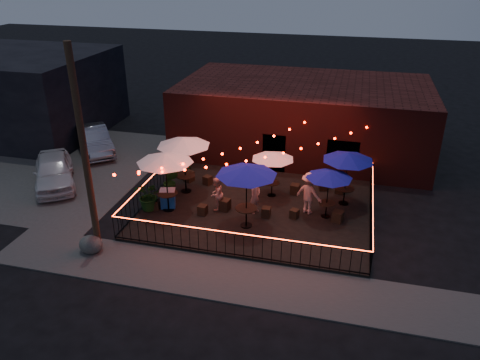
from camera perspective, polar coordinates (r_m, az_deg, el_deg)
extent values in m
plane|color=black|center=(19.73, 0.83, -6.38)|extent=(110.00, 110.00, 0.00)
cube|color=black|center=(21.38, 2.08, -3.45)|extent=(10.00, 8.00, 0.15)
cube|color=#44423F|center=(17.14, -1.77, -11.91)|extent=(18.00, 2.50, 0.05)
cube|color=#44423F|center=(27.78, -21.92, 1.60)|extent=(11.00, 12.00, 0.02)
cube|color=#37120F|center=(27.76, 7.76, 7.66)|extent=(14.00, 8.00, 4.00)
cube|color=black|center=(24.58, 4.18, 3.19)|extent=(1.20, 0.24, 2.20)
cube|color=black|center=(24.09, 12.44, 3.44)|extent=(1.60, 0.24, 1.20)
cube|color=black|center=(34.35, -26.20, 9.65)|extent=(12.00, 9.00, 5.00)
cylinder|color=#362616|center=(17.73, -18.40, 2.89)|extent=(0.26, 0.26, 8.00)
cube|color=black|center=(17.99, -0.68, -9.04)|extent=(10.00, 0.04, 0.04)
cube|color=black|center=(17.48, -0.69, -6.56)|extent=(10.00, 0.04, 0.04)
cube|color=#FF3B16|center=(17.46, -0.69, -6.48)|extent=(10.00, 0.03, 0.02)
cube|color=black|center=(22.74, -10.32, -1.55)|extent=(0.04, 8.00, 0.04)
cube|color=black|center=(22.34, -10.50, 0.55)|extent=(0.04, 8.00, 0.04)
cube|color=#FF3B16|center=(22.33, -10.51, 0.62)|extent=(0.03, 8.00, 0.02)
cube|color=black|center=(20.99, 15.59, -4.59)|extent=(0.04, 8.00, 0.04)
cube|color=black|center=(20.55, 15.89, -2.37)|extent=(0.04, 8.00, 0.04)
cube|color=#FF3B16|center=(20.54, 15.90, -2.30)|extent=(0.03, 8.00, 0.02)
cylinder|color=black|center=(21.32, -8.69, -3.55)|extent=(0.49, 0.49, 0.03)
cylinder|color=black|center=(21.13, -8.76, -2.61)|extent=(0.07, 0.07, 0.81)
cylinder|color=black|center=(20.94, -8.83, -1.61)|extent=(0.90, 0.90, 0.04)
cylinder|color=black|center=(20.71, -8.93, -0.34)|extent=(0.05, 0.05, 2.70)
cone|color=white|center=(20.23, -9.15, 2.67)|extent=(3.01, 3.01, 0.39)
cylinder|color=black|center=(22.85, -6.58, -1.32)|extent=(0.50, 0.50, 0.03)
cylinder|color=black|center=(22.67, -6.63, -0.41)|extent=(0.07, 0.07, 0.82)
cylinder|color=black|center=(22.49, -6.68, 0.56)|extent=(0.91, 0.91, 0.05)
cylinder|color=black|center=(22.27, -6.75, 1.78)|extent=(0.05, 0.05, 2.74)
cone|color=white|center=(21.81, -6.91, 4.66)|extent=(2.94, 2.94, 0.40)
cylinder|color=black|center=(19.89, 0.76, -5.54)|extent=(0.50, 0.50, 0.03)
cylinder|color=black|center=(19.68, 0.77, -4.53)|extent=(0.07, 0.07, 0.82)
cylinder|color=black|center=(19.47, 0.78, -3.45)|extent=(0.92, 0.92, 0.05)
cylinder|color=black|center=(19.22, 0.78, -2.08)|extent=(0.05, 0.05, 2.75)
cone|color=#0A1187|center=(18.69, 0.81, 1.18)|extent=(3.30, 3.30, 0.40)
cylinder|color=black|center=(22.36, 3.87, -1.85)|extent=(0.40, 0.40, 0.03)
cylinder|color=black|center=(22.21, 3.90, -1.11)|extent=(0.05, 0.05, 0.65)
cylinder|color=black|center=(22.07, 3.92, -0.33)|extent=(0.73, 0.73, 0.04)
cylinder|color=black|center=(21.89, 3.95, 0.66)|extent=(0.04, 0.04, 2.18)
cone|color=white|center=(21.50, 4.03, 2.96)|extent=(2.39, 2.39, 0.32)
cylinder|color=black|center=(20.90, 10.39, -4.35)|extent=(0.40, 0.40, 0.03)
cylinder|color=black|center=(20.74, 10.46, -3.58)|extent=(0.05, 0.05, 0.65)
cylinder|color=black|center=(20.58, 10.53, -2.77)|extent=(0.72, 0.72, 0.04)
cylinder|color=black|center=(20.39, 10.62, -1.74)|extent=(0.04, 0.04, 2.17)
cone|color=#0A1187|center=(19.98, 10.84, 0.68)|extent=(2.38, 2.38, 0.32)
cylinder|color=black|center=(22.12, 12.48, -2.76)|extent=(0.46, 0.46, 0.03)
cylinder|color=black|center=(21.95, 12.58, -1.91)|extent=(0.06, 0.06, 0.75)
cylinder|color=black|center=(21.78, 12.67, -1.01)|extent=(0.83, 0.83, 0.04)
cylinder|color=black|center=(21.57, 12.79, 0.13)|extent=(0.05, 0.05, 2.50)
cone|color=#0A1187|center=(21.13, 13.08, 2.81)|extent=(2.91, 2.91, 0.37)
cube|color=black|center=(21.36, -10.34, -3.01)|extent=(0.45, 0.45, 0.44)
cube|color=black|center=(20.69, -4.59, -3.66)|extent=(0.41, 0.41, 0.44)
cube|color=black|center=(23.77, -6.28, 0.46)|extent=(0.58, 0.58, 0.52)
cube|color=black|center=(23.36, -3.98, -0.02)|extent=(0.49, 0.49, 0.44)
cube|color=black|center=(20.98, -1.85, -3.02)|extent=(0.50, 0.50, 0.51)
cube|color=black|center=(20.48, 3.21, -3.94)|extent=(0.37, 0.37, 0.44)
cube|color=black|center=(23.30, 2.00, 0.05)|extent=(0.52, 0.52, 0.51)
cube|color=black|center=(22.53, 6.72, -1.10)|extent=(0.44, 0.44, 0.48)
cube|color=black|center=(20.50, 6.64, -4.10)|extent=(0.43, 0.43, 0.40)
cube|color=black|center=(20.49, 11.84, -4.38)|extent=(0.53, 0.53, 0.50)
cube|color=black|center=(23.13, 10.14, -0.61)|extent=(0.49, 0.49, 0.48)
cube|color=black|center=(22.94, 12.11, -1.02)|extent=(0.48, 0.48, 0.48)
imported|color=tan|center=(20.54, 1.84, -1.90)|extent=(0.60, 0.71, 1.65)
imported|color=tan|center=(20.80, -2.90, -1.70)|extent=(0.77, 0.88, 1.54)
imported|color=tan|center=(20.64, 8.42, -1.60)|extent=(1.43, 1.17, 1.92)
imported|color=#12370F|center=(21.17, -10.99, -1.93)|extent=(1.49, 1.38, 1.36)
imported|color=#1B410D|center=(22.36, -8.43, -0.17)|extent=(0.79, 0.66, 1.36)
imported|color=#163A10|center=(24.97, -6.71, 2.64)|extent=(0.84, 0.84, 1.26)
cube|color=#1549A0|center=(21.34, -8.77, -2.29)|extent=(0.73, 0.60, 0.85)
cube|color=silver|center=(21.14, -8.85, -1.23)|extent=(0.78, 0.65, 0.05)
ellipsoid|color=#42423E|center=(19.20, -17.72, -7.50)|extent=(1.13, 1.04, 0.71)
imported|color=silver|center=(25.13, -21.75, 1.05)|extent=(4.10, 4.80, 1.55)
imported|color=gray|center=(28.72, -17.36, 4.68)|extent=(4.15, 4.50, 1.50)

